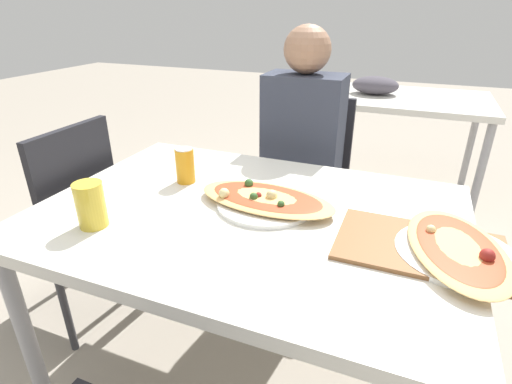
% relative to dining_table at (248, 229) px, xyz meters
% --- Properties ---
extents(ground_plane, '(14.00, 14.00, 0.00)m').
position_rel_dining_table_xyz_m(ground_plane, '(0.00, 0.00, -0.66)').
color(ground_plane, '#9E9384').
extents(dining_table, '(1.29, 0.92, 0.73)m').
position_rel_dining_table_xyz_m(dining_table, '(0.00, 0.00, 0.00)').
color(dining_table, silver).
rests_on(dining_table, ground_plane).
extents(chair_far_seated, '(0.40, 0.40, 0.91)m').
position_rel_dining_table_xyz_m(chair_far_seated, '(-0.02, 0.79, -0.15)').
color(chair_far_seated, black).
rests_on(chair_far_seated, ground_plane).
extents(chair_side_left, '(0.40, 0.40, 0.91)m').
position_rel_dining_table_xyz_m(chair_side_left, '(-0.83, 0.03, -0.15)').
color(chair_side_left, black).
rests_on(chair_side_left, ground_plane).
extents(person_seated, '(0.34, 0.24, 1.24)m').
position_rel_dining_table_xyz_m(person_seated, '(-0.02, 0.67, 0.06)').
color(person_seated, '#2D2D38').
rests_on(person_seated, ground_plane).
extents(pizza_main, '(0.46, 0.31, 0.06)m').
position_rel_dining_table_xyz_m(pizza_main, '(0.04, 0.06, 0.09)').
color(pizza_main, white).
rests_on(pizza_main, dining_table).
extents(soda_can, '(0.07, 0.07, 0.12)m').
position_rel_dining_table_xyz_m(soda_can, '(-0.29, 0.12, 0.13)').
color(soda_can, orange).
rests_on(soda_can, dining_table).
extents(drink_glass, '(0.08, 0.08, 0.13)m').
position_rel_dining_table_xyz_m(drink_glass, '(-0.38, -0.25, 0.13)').
color(drink_glass, gold).
rests_on(drink_glass, dining_table).
extents(serving_tray, '(0.42, 0.27, 0.01)m').
position_rel_dining_table_xyz_m(serving_tray, '(0.50, -0.03, 0.07)').
color(serving_tray, brown).
rests_on(serving_tray, dining_table).
extents(pizza_second, '(0.32, 0.45, 0.06)m').
position_rel_dining_table_xyz_m(pizza_second, '(0.58, -0.03, 0.09)').
color(pizza_second, white).
rests_on(pizza_second, dining_table).
extents(background_table, '(1.10, 0.80, 0.85)m').
position_rel_dining_table_xyz_m(background_table, '(0.32, 1.96, 0.01)').
color(background_table, silver).
rests_on(background_table, ground_plane).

